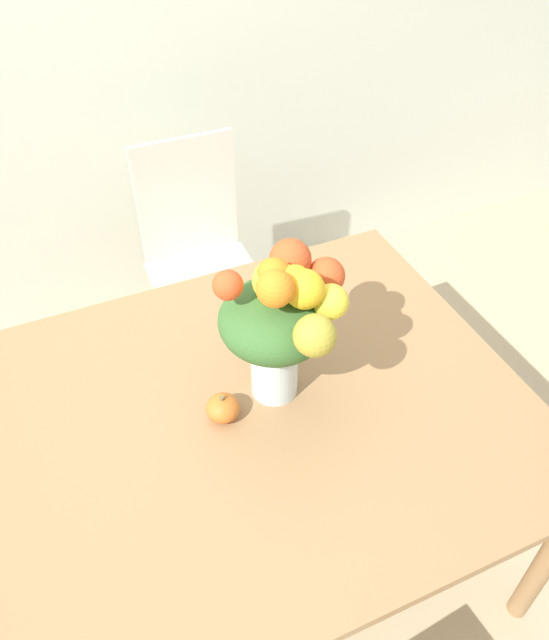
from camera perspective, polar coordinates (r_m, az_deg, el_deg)
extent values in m
plane|color=tan|center=(2.30, -1.31, -19.70)|extent=(12.00, 12.00, 0.00)
cube|color=silver|center=(2.56, -16.09, 25.91)|extent=(8.00, 0.06, 2.70)
cube|color=#9E754C|center=(1.69, -1.69, -8.53)|extent=(1.45, 1.20, 0.03)
cylinder|color=#9E754C|center=(2.04, 23.78, -19.23)|extent=(0.06, 0.06, 0.70)
cylinder|color=#9E754C|center=(2.29, -22.73, -9.18)|extent=(0.06, 0.06, 0.70)
cylinder|color=#9E754C|center=(2.50, 7.78, 0.02)|extent=(0.06, 0.06, 0.70)
cylinder|color=silver|center=(1.65, 0.00, -4.00)|extent=(0.13, 0.13, 0.20)
cylinder|color=silver|center=(1.70, 0.00, -5.47)|extent=(0.11, 0.11, 0.08)
cylinder|color=#38662D|center=(1.63, 0.82, -2.83)|extent=(0.01, 0.01, 0.26)
cylinder|color=#38662D|center=(1.64, -0.09, -2.46)|extent=(0.01, 0.01, 0.26)
cylinder|color=#38662D|center=(1.63, -0.88, -2.96)|extent=(0.01, 0.01, 0.26)
cylinder|color=#38662D|center=(1.61, -0.46, -3.66)|extent=(0.01, 0.01, 0.26)
cylinder|color=#38662D|center=(1.61, 0.61, -3.58)|extent=(0.01, 0.00, 0.26)
ellipsoid|color=#38662D|center=(1.54, 0.00, 0.00)|extent=(0.28, 0.28, 0.17)
sphere|color=yellow|center=(1.48, 5.17, 1.68)|extent=(0.09, 0.09, 0.09)
sphere|color=#D64C23|center=(1.58, 4.72, 4.04)|extent=(0.10, 0.10, 0.10)
sphere|color=#D64C23|center=(1.44, -4.29, 3.19)|extent=(0.07, 0.07, 0.07)
sphere|color=orange|center=(1.45, -0.07, 4.19)|extent=(0.08, 0.08, 0.08)
sphere|color=#AD9E33|center=(1.39, 3.70, -1.43)|extent=(0.10, 0.10, 0.10)
sphere|color=#D64C23|center=(1.55, 1.45, 5.54)|extent=(0.11, 0.11, 0.11)
sphere|color=yellow|center=(1.46, -0.03, 3.60)|extent=(0.10, 0.10, 0.10)
sphere|color=orange|center=(1.39, 0.07, 2.89)|extent=(0.09, 0.09, 0.09)
sphere|color=yellow|center=(1.44, 1.86, 3.53)|extent=(0.08, 0.08, 0.08)
sphere|color=yellow|center=(1.44, 2.76, 2.84)|extent=(0.10, 0.10, 0.10)
ellipsoid|color=orange|center=(1.65, -4.74, -8.03)|extent=(0.09, 0.09, 0.07)
cylinder|color=brown|center=(1.62, -4.81, -7.18)|extent=(0.01, 0.01, 0.02)
cube|color=silver|center=(2.51, -6.09, 3.45)|extent=(0.43, 0.43, 0.02)
cylinder|color=silver|center=(2.52, -8.17, -3.87)|extent=(0.04, 0.04, 0.44)
cylinder|color=silver|center=(2.58, -0.96, -1.78)|extent=(0.04, 0.04, 0.44)
cylinder|color=silver|center=(2.76, -10.19, 0.91)|extent=(0.04, 0.04, 0.44)
cylinder|color=silver|center=(2.82, -3.55, 2.71)|extent=(0.04, 0.04, 0.44)
cube|color=silver|center=(2.51, -8.00, 10.88)|extent=(0.40, 0.03, 0.52)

